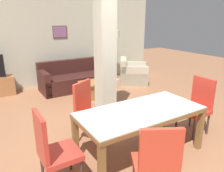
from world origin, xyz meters
TOP-DOWN VIEW (x-y plane):
  - ground_plane at (0.00, 0.00)m, footprint 18.00×18.00m
  - back_wall at (0.00, 4.33)m, footprint 7.20×0.09m
  - divider_pillar at (0.25, 1.47)m, footprint 0.33×0.34m
  - dining_table at (0.00, 0.00)m, footprint 1.87×0.89m
  - dining_chair_far_left at (-0.46, 0.81)m, footprint 0.63×0.63m
  - dining_chair_near_left at (-0.46, -0.84)m, footprint 0.62×0.62m
  - dining_chair_head_right at (1.29, 0.00)m, footprint 0.46×0.46m
  - dining_chair_head_left at (-1.33, 0.00)m, footprint 0.46×0.46m
  - sofa at (0.42, 3.55)m, footprint 2.01×0.86m
  - armchair at (2.22, 3.15)m, footprint 1.20×1.20m
  - coffee_table at (0.49, 2.59)m, footprint 0.56×0.57m
  - bottle at (0.64, 2.55)m, footprint 0.08×0.08m
  - floor_lamp at (1.87, 3.69)m, footprint 0.31×0.31m

SIDE VIEW (x-z plane):
  - ground_plane at x=0.00m, z-range 0.00..0.00m
  - coffee_table at x=0.49m, z-range 0.01..0.43m
  - armchair at x=2.22m, z-range -0.11..0.66m
  - sofa at x=0.42m, z-range -0.13..0.70m
  - bottle at x=0.64m, z-range 0.39..0.65m
  - dining_chair_far_left at x=-0.46m, z-range 0.03..1.04m
  - dining_chair_near_left at x=-0.46m, z-range 0.03..1.04m
  - dining_chair_head_right at x=1.29m, z-range 0.03..1.04m
  - dining_chair_head_left at x=-1.33m, z-range 0.03..1.04m
  - dining_table at x=0.00m, z-range 0.22..0.95m
  - divider_pillar at x=0.25m, z-range 0.00..2.70m
  - back_wall at x=0.00m, z-range 0.00..2.70m
  - floor_lamp at x=1.87m, z-range 0.55..2.18m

